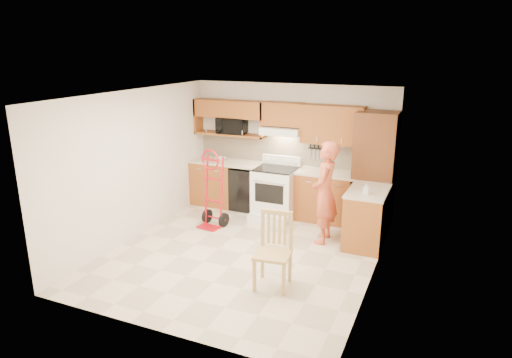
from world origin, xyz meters
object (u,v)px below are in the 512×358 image
Objects in this scene: range at (274,189)px; person at (325,193)px; hand_truck at (211,193)px; microwave at (232,125)px; dining_chair at (273,252)px.

person reaches higher than range.
hand_truck is (-0.88, -0.87, 0.08)m from range.
microwave is at bearing 107.11° from hand_truck.
dining_chair is at bearing -60.28° from microwave.
range is at bearing 53.03° from hand_truck.
microwave is at bearing 158.78° from range.
microwave is 2.62m from person.
range is 1.38m from person.
hand_truck is at bearing 131.79° from dining_chair.
range is (1.08, -0.42, -1.08)m from microwave.
person is 2.05m from hand_truck.
hand_truck is at bearing -86.61° from microwave.
person is 1.79m from dining_chair.
microwave is at bearing -120.00° from person.
person is (1.15, -0.70, 0.29)m from range.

